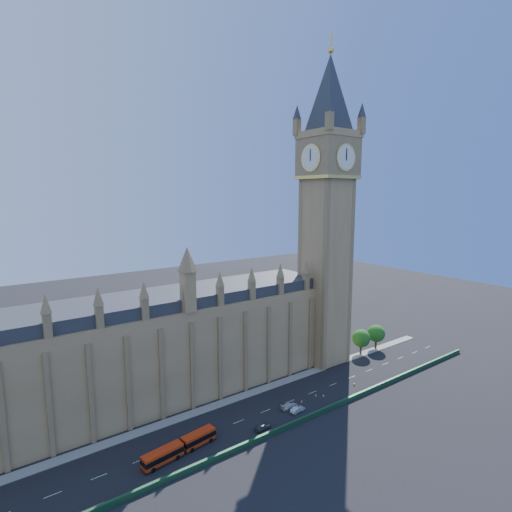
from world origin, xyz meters
TOP-DOWN VIEW (x-y plane):
  - ground at (0.00, 0.00)m, footprint 400.00×400.00m
  - palace_westminster at (-25.00, 22.00)m, footprint 120.00×20.00m
  - elizabeth_tower at (38.00, 13.99)m, footprint 20.59×20.59m
  - bridge_parapet at (0.00, -9.00)m, footprint 160.00×0.60m
  - kerb_north at (0.00, 9.50)m, footprint 160.00×3.00m
  - tree_east_near at (52.22, 10.08)m, footprint 6.00×6.00m
  - tree_east_far at (60.22, 10.08)m, footprint 6.00×6.00m
  - red_bus at (-20.46, -2.92)m, footprint 16.97×4.54m
  - car_grey at (-1.30, -5.91)m, footprint 4.12×1.81m
  - car_silver at (10.24, -4.94)m, footprint 4.13×1.65m
  - car_white at (9.63, -2.65)m, footprint 4.88×2.27m
  - cone_a at (14.00, -2.27)m, footprint 0.45×0.45m
  - cone_b at (19.27, -2.15)m, footprint 0.50×0.50m
  - cone_c at (20.81, -3.43)m, footprint 0.49×0.49m
  - cone_d at (32.53, -3.88)m, footprint 0.52×0.52m

SIDE VIEW (x-z plane):
  - ground at x=0.00m, z-range 0.00..0.00m
  - kerb_north at x=0.00m, z-range 0.00..0.16m
  - cone_b at x=19.27m, z-range 0.00..0.62m
  - cone_a at x=14.00m, z-range 0.00..0.66m
  - cone_c at x=20.81m, z-range 0.00..0.69m
  - cone_d at x=32.53m, z-range -0.01..0.78m
  - bridge_parapet at x=0.00m, z-range 0.00..1.20m
  - car_silver at x=10.24m, z-range 0.00..1.34m
  - car_white at x=9.63m, z-range 0.00..1.38m
  - car_grey at x=-1.30m, z-range 0.00..1.38m
  - red_bus at x=-20.46m, z-range 0.08..2.93m
  - tree_east_near at x=52.22m, z-range 1.39..9.89m
  - tree_east_far at x=60.22m, z-range 1.39..9.89m
  - palace_westminster at x=-25.00m, z-range -0.14..27.86m
  - elizabeth_tower at x=38.00m, z-range 2.06..107.06m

